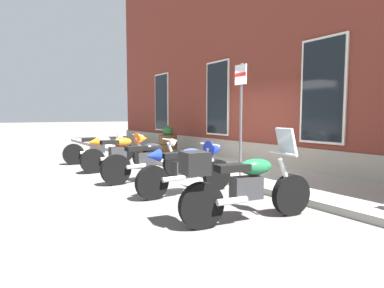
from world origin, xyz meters
name	(u,v)px	position (x,y,z in m)	size (l,w,h in m)	color
ground_plane	(193,175)	(0.00, 0.00, 0.00)	(140.00, 140.00, 0.00)	#565451
sidewalk	(229,168)	(0.00, 1.19, 0.06)	(26.35, 2.38, 0.13)	gray
lane_stripe	(60,191)	(0.00, -3.20, 0.00)	(26.35, 0.12, 0.01)	silver
brick_pub_facade	(343,24)	(0.00, 6.30, 4.71)	(20.35, 7.93, 9.44)	maroon
motorcycle_grey_naked	(100,148)	(-3.31, -1.35, 0.47)	(0.68, 2.16, 0.93)	black
motorcycle_orange_sport	(122,150)	(-1.65, -1.25, 0.56)	(0.62, 2.13, 1.04)	black
motorcycle_black_naked	(148,160)	(0.07, -1.27, 0.48)	(0.62, 2.22, 0.95)	black
motorcycle_blue_sport	(190,165)	(1.65, -1.15, 0.56)	(0.62, 2.08, 1.02)	black
motorcycle_green_touring	(242,184)	(3.47, -1.45, 0.56)	(0.76, 2.12, 1.33)	black
parking_sign	(241,104)	(1.32, 0.42, 1.77)	(0.36, 0.07, 2.54)	#4C4C51
barrel_planter	(168,142)	(-3.70, 1.33, 0.54)	(0.71, 0.71, 1.00)	brown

